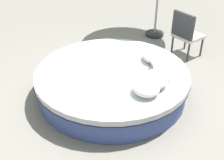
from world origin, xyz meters
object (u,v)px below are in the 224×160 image
(throw_pillow_2, at_px, (162,72))
(throw_pillow_4, at_px, (154,56))
(round_bed, at_px, (112,82))
(throw_pillow_3, at_px, (162,63))
(patio_chair, at_px, (186,32))
(throw_pillow_0, at_px, (146,88))
(throw_pillow_1, at_px, (156,79))

(throw_pillow_2, height_order, throw_pillow_4, throw_pillow_2)
(round_bed, height_order, throw_pillow_3, throw_pillow_3)
(throw_pillow_2, distance_m, patio_chair, 1.72)
(patio_chair, bearing_deg, throw_pillow_0, -63.27)
(round_bed, bearing_deg, throw_pillow_1, 63.14)
(throw_pillow_1, bearing_deg, throw_pillow_0, -30.28)
(throw_pillow_2, relative_size, throw_pillow_3, 1.27)
(throw_pillow_3, xyz_separation_m, patio_chair, (-1.34, 0.55, 0.00))
(throw_pillow_3, relative_size, throw_pillow_4, 0.91)
(round_bed, relative_size, throw_pillow_3, 5.83)
(throw_pillow_0, xyz_separation_m, throw_pillow_2, (-0.49, 0.25, -0.00))
(throw_pillow_1, height_order, throw_pillow_4, throw_pillow_1)
(throw_pillow_3, bearing_deg, round_bed, -77.54)
(round_bed, xyz_separation_m, throw_pillow_3, (-0.18, 0.82, 0.32))
(throw_pillow_4, bearing_deg, throw_pillow_3, 26.97)
(throw_pillow_0, bearing_deg, throw_pillow_1, 149.72)
(round_bed, bearing_deg, throw_pillow_4, 122.12)
(throw_pillow_4, relative_size, patio_chair, 0.50)
(round_bed, bearing_deg, patio_chair, 137.95)
(throw_pillow_4, height_order, patio_chair, patio_chair)
(throw_pillow_2, relative_size, throw_pillow_4, 1.15)
(round_bed, distance_m, throw_pillow_4, 0.87)
(throw_pillow_1, xyz_separation_m, throw_pillow_4, (-0.79, -0.01, -0.02))
(throw_pillow_0, relative_size, throw_pillow_3, 0.97)
(throw_pillow_1, distance_m, patio_chair, 1.99)
(round_bed, xyz_separation_m, patio_chair, (-1.52, 1.37, 0.33))
(throw_pillow_1, height_order, throw_pillow_2, throw_pillow_1)
(throw_pillow_0, distance_m, throw_pillow_2, 0.55)
(round_bed, distance_m, throw_pillow_1, 0.85)
(throw_pillow_1, height_order, throw_pillow_3, throw_pillow_1)
(throw_pillow_2, bearing_deg, patio_chair, 160.92)
(throw_pillow_1, bearing_deg, throw_pillow_3, 167.11)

